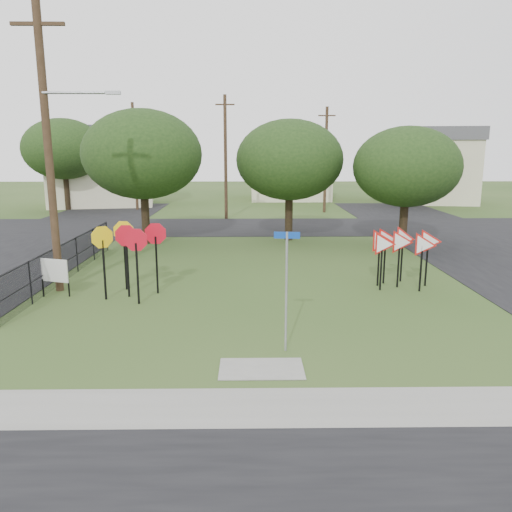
{
  "coord_description": "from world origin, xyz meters",
  "views": [
    {
      "loc": [
        -0.28,
        -13.4,
        5.09
      ],
      "look_at": [
        -0.05,
        3.0,
        1.6
      ],
      "focal_mm": 35.0,
      "sensor_mm": 36.0,
      "label": 1
    }
  ],
  "objects": [
    {
      "name": "far_pole_a",
      "position": [
        -2.0,
        24.0,
        4.6
      ],
      "size": [
        1.4,
        0.24,
        9.0
      ],
      "color": "#44301F",
      "rests_on": "ground"
    },
    {
      "name": "stop_sign_cluster",
      "position": [
        -4.46,
        3.7,
        1.91
      ],
      "size": [
        2.39,
        1.86,
        2.59
      ],
      "color": "black",
      "rests_on": "ground"
    },
    {
      "name": "house_right",
      "position": [
        18.0,
        36.0,
        3.65
      ],
      "size": [
        8.3,
        8.3,
        7.2
      ],
      "color": "beige",
      "rests_on": "ground"
    },
    {
      "name": "tree_near_mid",
      "position": [
        2.0,
        15.0,
        4.54
      ],
      "size": [
        6.0,
        6.0,
        6.8
      ],
      "color": "black",
      "rests_on": "ground"
    },
    {
      "name": "tree_near_right",
      "position": [
        8.0,
        13.0,
        4.22
      ],
      "size": [
        5.6,
        5.6,
        6.33
      ],
      "color": "black",
      "rests_on": "ground"
    },
    {
      "name": "planting_strip",
      "position": [
        0.0,
        -5.4,
        0.01
      ],
      "size": [
        30.0,
        0.8,
        0.02
      ],
      "primitive_type": "cube",
      "color": "#2C471A",
      "rests_on": "ground"
    },
    {
      "name": "street_right",
      "position": [
        12.0,
        10.0,
        0.01
      ],
      "size": [
        8.0,
        50.0,
        0.02
      ],
      "primitive_type": "cube",
      "color": "black",
      "rests_on": "ground"
    },
    {
      "name": "sidewalk",
      "position": [
        0.0,
        -4.2,
        0.01
      ],
      "size": [
        30.0,
        1.6,
        0.02
      ],
      "primitive_type": "cube",
      "color": "gray",
      "rests_on": "ground"
    },
    {
      "name": "house_mid",
      "position": [
        4.0,
        40.0,
        3.15
      ],
      "size": [
        8.4,
        8.4,
        6.2
      ],
      "color": "beige",
      "rests_on": "ground"
    },
    {
      "name": "street_name_sign",
      "position": [
        0.65,
        -1.28,
        1.78
      ],
      "size": [
        0.64,
        0.08,
        3.12
      ],
      "color": "#A0A2A9",
      "rests_on": "ground"
    },
    {
      "name": "tree_far_right",
      "position": [
        14.0,
        32.0,
        4.54
      ],
      "size": [
        6.0,
        6.0,
        6.8
      ],
      "color": "black",
      "rests_on": "ground"
    },
    {
      "name": "far_pole_c",
      "position": [
        -10.0,
        30.0,
        4.6
      ],
      "size": [
        1.4,
        0.24,
        9.0
      ],
      "color": "#44301F",
      "rests_on": "ground"
    },
    {
      "name": "street_far",
      "position": [
        0.0,
        20.0,
        0.01
      ],
      "size": [
        60.0,
        8.0,
        0.02
      ],
      "primitive_type": "cube",
      "color": "black",
      "rests_on": "ground"
    },
    {
      "name": "utility_pole_main",
      "position": [
        -7.24,
        4.5,
        5.21
      ],
      "size": [
        3.55,
        0.33,
        10.0
      ],
      "color": "#44301F",
      "rests_on": "ground"
    },
    {
      "name": "info_board",
      "position": [
        -7.12,
        3.69,
        0.91
      ],
      "size": [
        1.05,
        0.38,
        1.36
      ],
      "color": "black",
      "rests_on": "ground"
    },
    {
      "name": "tree_near_left",
      "position": [
        -6.0,
        14.0,
        4.86
      ],
      "size": [
        6.4,
        6.4,
        7.27
      ],
      "color": "black",
      "rests_on": "ground"
    },
    {
      "name": "street_left",
      "position": [
        -12.0,
        10.0,
        0.01
      ],
      "size": [
        8.0,
        50.0,
        0.02
      ],
      "primitive_type": "cube",
      "color": "black",
      "rests_on": "ground"
    },
    {
      "name": "far_pole_b",
      "position": [
        6.0,
        28.0,
        4.35
      ],
      "size": [
        1.4,
        0.24,
        8.5
      ],
      "color": "#44301F",
      "rests_on": "ground"
    },
    {
      "name": "curb_pad",
      "position": [
        0.0,
        -2.4,
        0.01
      ],
      "size": [
        2.0,
        1.2,
        0.02
      ],
      "primitive_type": "cube",
      "color": "gray",
      "rests_on": "ground"
    },
    {
      "name": "tree_far_left",
      "position": [
        -16.0,
        30.0,
        5.17
      ],
      "size": [
        6.8,
        6.8,
        7.73
      ],
      "color": "black",
      "rests_on": "ground"
    },
    {
      "name": "yield_sign_cluster",
      "position": [
        5.38,
        4.89,
        1.65
      ],
      "size": [
        2.82,
        1.97,
        2.23
      ],
      "color": "black",
      "rests_on": "ground"
    },
    {
      "name": "ground",
      "position": [
        0.0,
        0.0,
        0.0
      ],
      "size": [
        140.0,
        140.0,
        0.0
      ],
      "primitive_type": "plane",
      "color": "#2C471A"
    },
    {
      "name": "house_left",
      "position": [
        -14.0,
        34.0,
        3.65
      ],
      "size": [
        10.58,
        8.88,
        7.2
      ],
      "color": "beige",
      "rests_on": "ground"
    },
    {
      "name": "fence_run",
      "position": [
        -7.6,
        6.25,
        0.78
      ],
      "size": [
        0.05,
        11.55,
        1.5
      ],
      "color": "black",
      "rests_on": "ground"
    }
  ]
}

